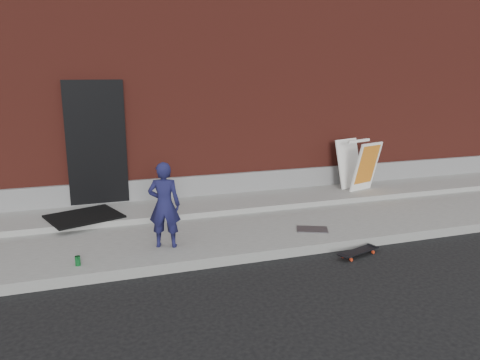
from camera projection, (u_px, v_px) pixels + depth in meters
name	position (u px, v px, depth m)	size (l,w,h in m)	color
ground	(293.00, 257.00, 6.88)	(80.00, 80.00, 0.00)	black
sidewalk	(258.00, 222.00, 8.25)	(20.00, 3.00, 0.15)	gray
apron	(241.00, 202.00, 9.05)	(20.00, 1.20, 0.10)	gray
building	(188.00, 78.00, 12.77)	(20.00, 8.10, 5.00)	maroon
child	(164.00, 205.00, 6.76)	(0.46, 0.30, 1.27)	#181843
skateboard	(358.00, 252.00, 6.92)	(0.73, 0.39, 0.08)	red
pizza_sign	(358.00, 165.00, 9.73)	(0.82, 0.89, 1.04)	white
soda_can	(78.00, 261.00, 6.21)	(0.07, 0.07, 0.13)	#1B893A
doormat	(84.00, 216.00, 7.93)	(1.13, 0.91, 0.03)	black
utility_plate	(312.00, 229.00, 7.61)	(0.50, 0.32, 0.01)	#4E4D52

